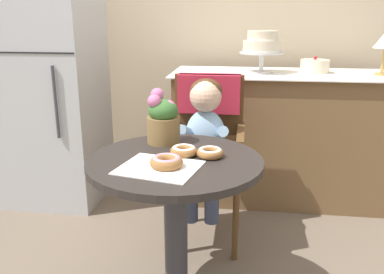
{
  "coord_description": "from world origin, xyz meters",
  "views": [
    {
      "loc": [
        0.28,
        -1.57,
        1.29
      ],
      "look_at": [
        0.05,
        0.15,
        0.77
      ],
      "focal_mm": 38.75,
      "sensor_mm": 36.0,
      "label": 1
    }
  ],
  "objects_px": {
    "donut_side": "(184,150)",
    "seated_child": "(205,133)",
    "wicker_chair": "(207,131)",
    "donut_front": "(166,161)",
    "tiered_cake_stand": "(262,45)",
    "cafe_table": "(176,206)",
    "donut_mid": "(210,152)",
    "flower_vase": "(163,119)",
    "round_layer_cake": "(315,66)",
    "refrigerator": "(50,80)"
  },
  "relations": [
    {
      "from": "donut_mid",
      "to": "wicker_chair",
      "type": "bearing_deg",
      "value": 96.26
    },
    {
      "from": "wicker_chair",
      "to": "donut_side",
      "type": "bearing_deg",
      "value": -88.58
    },
    {
      "from": "donut_front",
      "to": "refrigerator",
      "type": "distance_m",
      "value": 1.59
    },
    {
      "from": "cafe_table",
      "to": "tiered_cake_stand",
      "type": "xyz_separation_m",
      "value": [
        0.37,
        1.3,
        0.58
      ]
    },
    {
      "from": "seated_child",
      "to": "refrigerator",
      "type": "relative_size",
      "value": 0.43
    },
    {
      "from": "donut_front",
      "to": "donut_side",
      "type": "height_order",
      "value": "donut_front"
    },
    {
      "from": "wicker_chair",
      "to": "flower_vase",
      "type": "bearing_deg",
      "value": -103.04
    },
    {
      "from": "cafe_table",
      "to": "wicker_chair",
      "type": "height_order",
      "value": "wicker_chair"
    },
    {
      "from": "cafe_table",
      "to": "donut_front",
      "type": "bearing_deg",
      "value": -98.45
    },
    {
      "from": "wicker_chair",
      "to": "donut_side",
      "type": "height_order",
      "value": "wicker_chair"
    },
    {
      "from": "seated_child",
      "to": "tiered_cake_stand",
      "type": "bearing_deg",
      "value": 67.9
    },
    {
      "from": "wicker_chair",
      "to": "donut_mid",
      "type": "bearing_deg",
      "value": -79.0
    },
    {
      "from": "wicker_chair",
      "to": "donut_mid",
      "type": "xyz_separation_m",
      "value": [
        0.07,
        -0.66,
        0.1
      ]
    },
    {
      "from": "cafe_table",
      "to": "refrigerator",
      "type": "xyz_separation_m",
      "value": [
        -1.05,
        1.1,
        0.34
      ]
    },
    {
      "from": "cafe_table",
      "to": "flower_vase",
      "type": "bearing_deg",
      "value": 112.92
    },
    {
      "from": "wicker_chair",
      "to": "donut_side",
      "type": "xyz_separation_m",
      "value": [
        -0.04,
        -0.65,
        0.1
      ]
    },
    {
      "from": "donut_side",
      "to": "seated_child",
      "type": "bearing_deg",
      "value": 85.66
    },
    {
      "from": "wicker_chair",
      "to": "refrigerator",
      "type": "xyz_separation_m",
      "value": [
        -1.12,
        0.4,
        0.21
      ]
    },
    {
      "from": "seated_child",
      "to": "donut_mid",
      "type": "relative_size",
      "value": 6.53
    },
    {
      "from": "seated_child",
      "to": "donut_side",
      "type": "height_order",
      "value": "seated_child"
    },
    {
      "from": "donut_side",
      "to": "round_layer_cake",
      "type": "height_order",
      "value": "round_layer_cake"
    },
    {
      "from": "refrigerator",
      "to": "tiered_cake_stand",
      "type": "bearing_deg",
      "value": 8.01
    },
    {
      "from": "donut_mid",
      "to": "tiered_cake_stand",
      "type": "height_order",
      "value": "tiered_cake_stand"
    },
    {
      "from": "tiered_cake_stand",
      "to": "donut_side",
      "type": "bearing_deg",
      "value": -105.36
    },
    {
      "from": "flower_vase",
      "to": "donut_mid",
      "type": "bearing_deg",
      "value": -36.99
    },
    {
      "from": "donut_mid",
      "to": "round_layer_cake",
      "type": "height_order",
      "value": "round_layer_cake"
    },
    {
      "from": "flower_vase",
      "to": "cafe_table",
      "type": "bearing_deg",
      "value": -67.08
    },
    {
      "from": "tiered_cake_stand",
      "to": "round_layer_cake",
      "type": "height_order",
      "value": "tiered_cake_stand"
    },
    {
      "from": "donut_front",
      "to": "flower_vase",
      "type": "distance_m",
      "value": 0.34
    },
    {
      "from": "donut_front",
      "to": "tiered_cake_stand",
      "type": "xyz_separation_m",
      "value": [
        0.39,
        1.4,
        0.34
      ]
    },
    {
      "from": "wicker_chair",
      "to": "round_layer_cake",
      "type": "xyz_separation_m",
      "value": [
        0.67,
        0.65,
        0.3
      ]
    },
    {
      "from": "flower_vase",
      "to": "donut_side",
      "type": "bearing_deg",
      "value": -54.37
    },
    {
      "from": "cafe_table",
      "to": "seated_child",
      "type": "xyz_separation_m",
      "value": [
        0.07,
        0.55,
        0.17
      ]
    },
    {
      "from": "tiered_cake_stand",
      "to": "refrigerator",
      "type": "distance_m",
      "value": 1.46
    },
    {
      "from": "tiered_cake_stand",
      "to": "wicker_chair",
      "type": "bearing_deg",
      "value": -117.1
    },
    {
      "from": "wicker_chair",
      "to": "donut_front",
      "type": "relative_size",
      "value": 7.47
    },
    {
      "from": "flower_vase",
      "to": "tiered_cake_stand",
      "type": "xyz_separation_m",
      "value": [
        0.46,
        1.09,
        0.25
      ]
    },
    {
      "from": "cafe_table",
      "to": "flower_vase",
      "type": "xyz_separation_m",
      "value": [
        -0.09,
        0.21,
        0.32
      ]
    },
    {
      "from": "cafe_table",
      "to": "donut_side",
      "type": "height_order",
      "value": "donut_side"
    },
    {
      "from": "cafe_table",
      "to": "donut_mid",
      "type": "distance_m",
      "value": 0.27
    },
    {
      "from": "cafe_table",
      "to": "seated_child",
      "type": "distance_m",
      "value": 0.58
    },
    {
      "from": "cafe_table",
      "to": "round_layer_cake",
      "type": "bearing_deg",
      "value": 61.47
    },
    {
      "from": "cafe_table",
      "to": "wicker_chair",
      "type": "xyz_separation_m",
      "value": [
        0.07,
        0.7,
        0.13
      ]
    },
    {
      "from": "round_layer_cake",
      "to": "donut_side",
      "type": "bearing_deg",
      "value": -118.43
    },
    {
      "from": "wicker_chair",
      "to": "seated_child",
      "type": "height_order",
      "value": "seated_child"
    },
    {
      "from": "donut_front",
      "to": "round_layer_cake",
      "type": "xyz_separation_m",
      "value": [
        0.75,
        1.45,
        0.2
      ]
    },
    {
      "from": "donut_front",
      "to": "donut_mid",
      "type": "xyz_separation_m",
      "value": [
        0.15,
        0.14,
        -0.0
      ]
    },
    {
      "from": "seated_child",
      "to": "donut_side",
      "type": "xyz_separation_m",
      "value": [
        -0.04,
        -0.5,
        0.06
      ]
    },
    {
      "from": "flower_vase",
      "to": "round_layer_cake",
      "type": "distance_m",
      "value": 1.41
    },
    {
      "from": "donut_side",
      "to": "refrigerator",
      "type": "bearing_deg",
      "value": 135.7
    }
  ]
}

